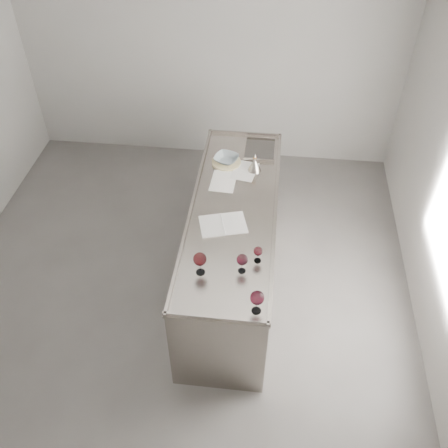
# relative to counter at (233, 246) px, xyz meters

# --- Properties ---
(room_shell) EXTENTS (4.54, 5.04, 2.84)m
(room_shell) POSITION_rel_counter_xyz_m (-0.50, -0.30, 0.93)
(room_shell) COLOR #524F4D
(room_shell) RESTS_ON ground
(counter) EXTENTS (0.77, 2.42, 0.97)m
(counter) POSITION_rel_counter_xyz_m (0.00, 0.00, 0.00)
(counter) COLOR gray
(counter) RESTS_ON ground
(wine_glass_left) EXTENTS (0.10, 0.10, 0.20)m
(wine_glass_left) POSITION_rel_counter_xyz_m (-0.18, -0.76, 0.61)
(wine_glass_left) COLOR white
(wine_glass_left) RESTS_ON counter
(wine_glass_middle) EXTENTS (0.09, 0.09, 0.17)m
(wine_glass_middle) POSITION_rel_counter_xyz_m (0.14, -0.71, 0.59)
(wine_glass_middle) COLOR white
(wine_glass_middle) RESTS_ON counter
(wine_glass_right) EXTENTS (0.10, 0.10, 0.20)m
(wine_glass_right) POSITION_rel_counter_xyz_m (0.27, -1.08, 0.61)
(wine_glass_right) COLOR white
(wine_glass_right) RESTS_ON counter
(wine_glass_small) EXTENTS (0.07, 0.07, 0.15)m
(wine_glass_small) POSITION_rel_counter_xyz_m (0.25, -0.59, 0.57)
(wine_glass_small) COLOR white
(wine_glass_small) RESTS_ON counter
(notebook) EXTENTS (0.45, 0.37, 0.02)m
(notebook) POSITION_rel_counter_xyz_m (-0.07, -0.21, 0.47)
(notebook) COLOR silver
(notebook) RESTS_ON counter
(loose_paper_top) EXTENTS (0.24, 0.33, 0.00)m
(loose_paper_top) POSITION_rel_counter_xyz_m (-0.13, 0.38, 0.47)
(loose_paper_top) COLOR white
(loose_paper_top) RESTS_ON counter
(loose_paper_under) EXTENTS (0.27, 0.35, 0.00)m
(loose_paper_under) POSITION_rel_counter_xyz_m (0.05, 0.56, 0.47)
(loose_paper_under) COLOR white
(loose_paper_under) RESTS_ON counter
(trivet) EXTENTS (0.34, 0.34, 0.02)m
(trivet) POSITION_rel_counter_xyz_m (-0.14, 0.67, 0.48)
(trivet) COLOR beige
(trivet) RESTS_ON counter
(ceramic_bowl) EXTENTS (0.29, 0.29, 0.06)m
(ceramic_bowl) POSITION_rel_counter_xyz_m (-0.14, 0.67, 0.52)
(ceramic_bowl) COLOR #8E9EA6
(ceramic_bowl) RESTS_ON trivet
(wine_funnel) EXTENTS (0.13, 0.13, 0.19)m
(wine_funnel) POSITION_rel_counter_xyz_m (0.14, 0.58, 0.53)
(wine_funnel) COLOR #A39B91
(wine_funnel) RESTS_ON counter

